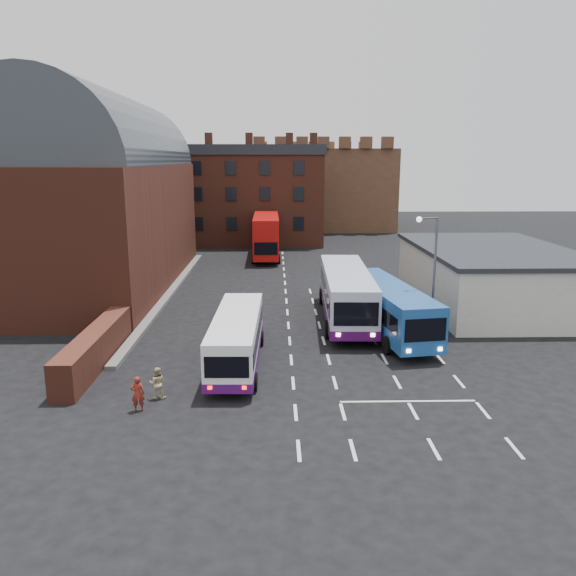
{
  "coord_description": "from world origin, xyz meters",
  "views": [
    {
      "loc": [
        -0.82,
        -25.92,
        10.42
      ],
      "look_at": [
        0.0,
        10.0,
        2.2
      ],
      "focal_mm": 35.0,
      "sensor_mm": 36.0,
      "label": 1
    }
  ],
  "objects_px": {
    "bus_blue": "(388,305)",
    "street_lamp": "(431,265)",
    "pedestrian_red": "(138,394)",
    "pedestrian_beige": "(157,383)",
    "bus_red_double": "(266,235)",
    "bus_white_inbound": "(346,291)",
    "bus_white_outbound": "(237,335)"
  },
  "relations": [
    {
      "from": "pedestrian_red",
      "to": "bus_blue",
      "type": "bearing_deg",
      "value": -153.88
    },
    {
      "from": "bus_red_double",
      "to": "bus_white_inbound",
      "type": "bearing_deg",
      "value": 102.39
    },
    {
      "from": "bus_blue",
      "to": "bus_white_outbound",
      "type": "bearing_deg",
      "value": 21.16
    },
    {
      "from": "bus_white_inbound",
      "to": "pedestrian_red",
      "type": "xyz_separation_m",
      "value": [
        -10.51,
        -13.61,
        -1.21
      ]
    },
    {
      "from": "bus_white_inbound",
      "to": "pedestrian_red",
      "type": "height_order",
      "value": "bus_white_inbound"
    },
    {
      "from": "bus_blue",
      "to": "bus_red_double",
      "type": "xyz_separation_m",
      "value": [
        -7.8,
        27.68,
        0.65
      ]
    },
    {
      "from": "bus_red_double",
      "to": "street_lamp",
      "type": "bearing_deg",
      "value": 109.32
    },
    {
      "from": "bus_blue",
      "to": "pedestrian_beige",
      "type": "relative_size",
      "value": 7.8
    },
    {
      "from": "bus_white_outbound",
      "to": "pedestrian_beige",
      "type": "bearing_deg",
      "value": -126.29
    },
    {
      "from": "pedestrian_beige",
      "to": "pedestrian_red",
      "type": "bearing_deg",
      "value": 64.18
    },
    {
      "from": "bus_white_inbound",
      "to": "pedestrian_red",
      "type": "bearing_deg",
      "value": 54.43
    },
    {
      "from": "bus_red_double",
      "to": "bus_white_outbound",
      "type": "bearing_deg",
      "value": 87.69
    },
    {
      "from": "pedestrian_red",
      "to": "pedestrian_beige",
      "type": "height_order",
      "value": "pedestrian_red"
    },
    {
      "from": "bus_red_double",
      "to": "street_lamp",
      "type": "distance_m",
      "value": 30.05
    },
    {
      "from": "bus_red_double",
      "to": "pedestrian_red",
      "type": "height_order",
      "value": "bus_red_double"
    },
    {
      "from": "street_lamp",
      "to": "pedestrian_beige",
      "type": "height_order",
      "value": "street_lamp"
    },
    {
      "from": "bus_white_outbound",
      "to": "bus_blue",
      "type": "relative_size",
      "value": 0.86
    },
    {
      "from": "bus_red_double",
      "to": "street_lamp",
      "type": "relative_size",
      "value": 1.59
    },
    {
      "from": "pedestrian_red",
      "to": "pedestrian_beige",
      "type": "bearing_deg",
      "value": -127.71
    },
    {
      "from": "bus_white_outbound",
      "to": "bus_red_double",
      "type": "relative_size",
      "value": 0.85
    },
    {
      "from": "bus_white_outbound",
      "to": "pedestrian_beige",
      "type": "height_order",
      "value": "bus_white_outbound"
    },
    {
      "from": "bus_white_inbound",
      "to": "pedestrian_beige",
      "type": "xyz_separation_m",
      "value": [
        -9.95,
        -12.34,
        -1.26
      ]
    },
    {
      "from": "street_lamp",
      "to": "pedestrian_red",
      "type": "height_order",
      "value": "street_lamp"
    },
    {
      "from": "bus_white_inbound",
      "to": "pedestrian_beige",
      "type": "relative_size",
      "value": 8.52
    },
    {
      "from": "bus_white_inbound",
      "to": "bus_red_double",
      "type": "bearing_deg",
      "value": -74.99
    },
    {
      "from": "pedestrian_beige",
      "to": "bus_white_outbound",
      "type": "bearing_deg",
      "value": -129.46
    },
    {
      "from": "bus_blue",
      "to": "street_lamp",
      "type": "xyz_separation_m",
      "value": [
        2.36,
        -0.53,
        2.59
      ]
    },
    {
      "from": "bus_blue",
      "to": "pedestrian_beige",
      "type": "distance_m",
      "value": 15.31
    },
    {
      "from": "pedestrian_red",
      "to": "pedestrian_beige",
      "type": "xyz_separation_m",
      "value": [
        0.56,
        1.27,
        -0.05
      ]
    },
    {
      "from": "bus_white_inbound",
      "to": "pedestrian_red",
      "type": "relative_size",
      "value": 8.03
    },
    {
      "from": "bus_white_outbound",
      "to": "pedestrian_red",
      "type": "distance_m",
      "value": 6.76
    },
    {
      "from": "street_lamp",
      "to": "pedestrian_beige",
      "type": "xyz_separation_m",
      "value": [
        -14.47,
        -8.78,
        -3.65
      ]
    }
  ]
}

